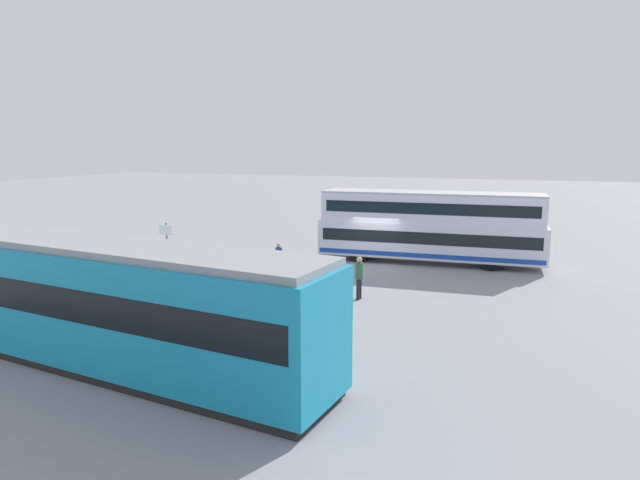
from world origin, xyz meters
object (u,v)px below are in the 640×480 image
info_sign (167,238)px  tram_yellow (98,300)px  pedestrian_crossing (359,275)px  double_decker_bus (430,226)px  pedestrian_near_railing (279,257)px

info_sign → tram_yellow: bearing=116.4°
pedestrian_crossing → info_sign: info_sign is taller
double_decker_bus → pedestrian_crossing: 8.55m
tram_yellow → pedestrian_near_railing: 11.63m
tram_yellow → pedestrian_crossing: tram_yellow is taller
tram_yellow → pedestrian_crossing: size_ratio=8.43×
tram_yellow → info_sign: tram_yellow is taller
tram_yellow → double_decker_bus: bearing=-111.7°
pedestrian_near_railing → info_sign: 6.17m
double_decker_bus → pedestrian_near_railing: bearing=42.5°
double_decker_bus → pedestrian_near_railing: double_decker_bus is taller
pedestrian_near_railing → info_sign: info_sign is taller
tram_yellow → info_sign: 12.47m
double_decker_bus → info_sign: size_ratio=5.00×
double_decker_bus → pedestrian_near_railing: (6.35, 5.83, -1.03)m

